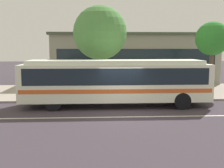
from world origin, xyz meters
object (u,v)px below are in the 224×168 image
at_px(pedestrian_waiting_near_sign, 188,82).
at_px(street_tree_mid_block, 212,39).
at_px(pedestrian_walking_along_curb, 188,83).
at_px(transit_bus, 116,80).
at_px(street_tree_near_stop, 100,33).

height_order(pedestrian_waiting_near_sign, street_tree_mid_block, street_tree_mid_block).
distance_m(pedestrian_waiting_near_sign, pedestrian_walking_along_curb, 0.39).
xyz_separation_m(transit_bus, street_tree_mid_block, (7.65, 3.91, 2.59)).
height_order(pedestrian_walking_along_curb, street_tree_near_stop, street_tree_near_stop).
distance_m(pedestrian_waiting_near_sign, street_tree_mid_block, 4.04).
height_order(transit_bus, pedestrian_waiting_near_sign, transit_bus).
bearing_deg(transit_bus, street_tree_mid_block, 27.09).
bearing_deg(transit_bus, street_tree_near_stop, 103.29).
relative_size(street_tree_near_stop, street_tree_mid_block, 1.20).
distance_m(pedestrian_waiting_near_sign, street_tree_near_stop, 7.37).
distance_m(transit_bus, pedestrian_walking_along_curb, 5.86).
relative_size(transit_bus, street_tree_near_stop, 1.74).
xyz_separation_m(pedestrian_waiting_near_sign, street_tree_mid_block, (2.21, 1.25, 3.15)).
bearing_deg(street_tree_near_stop, transit_bus, -76.71).
height_order(transit_bus, street_tree_near_stop, street_tree_near_stop).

